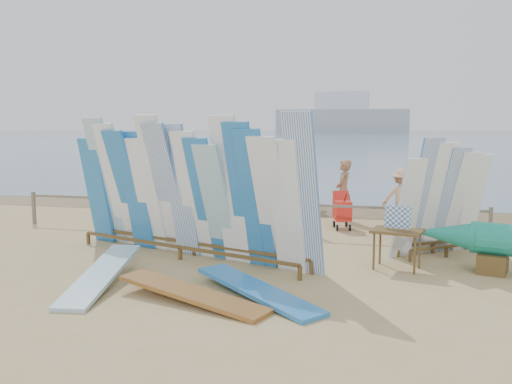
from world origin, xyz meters
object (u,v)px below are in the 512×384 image
(beachgoer_8, at_px, (458,197))
(beach_chair_left, at_px, (258,217))
(flat_board_d, at_px, (258,298))
(beachgoer_5, at_px, (303,187))
(flat_board_a, at_px, (101,286))
(beachgoer_2, at_px, (127,189))
(flat_board_c, at_px, (192,302))
(beachgoer_11, at_px, (186,181))
(beachgoer_9, at_px, (401,197))
(main_surfboard_rack, at_px, (187,194))
(beachgoer_extra_1, at_px, (116,184))
(beachgoer_1, at_px, (183,186))
(beachgoer_4, at_px, (197,191))
(stroller, at_px, (342,214))
(beach_chair_right, at_px, (256,219))
(vendor_table, at_px, (397,248))
(side_surfboard_rack, at_px, (441,203))
(beachgoer_7, at_px, (343,191))

(beachgoer_8, bearing_deg, beach_chair_left, 72.20)
(flat_board_d, bearing_deg, beachgoer_5, 42.19)
(flat_board_a, bearing_deg, beachgoer_2, 105.05)
(flat_board_a, height_order, flat_board_c, flat_board_a)
(flat_board_a, height_order, beachgoer_11, beachgoer_11)
(beachgoer_9, xyz_separation_m, beachgoer_2, (-7.80, -0.82, 0.10))
(main_surfboard_rack, height_order, beachgoer_5, main_surfboard_rack)
(main_surfboard_rack, distance_m, beachgoer_extra_1, 7.76)
(flat_board_d, bearing_deg, beachgoer_1, 66.84)
(beachgoer_4, bearing_deg, beachgoer_8, -143.30)
(stroller, height_order, beachgoer_11, beachgoer_11)
(main_surfboard_rack, height_order, beach_chair_right, main_surfboard_rack)
(beach_chair_right, height_order, beachgoer_extra_1, beachgoer_extra_1)
(vendor_table, relative_size, beach_chair_left, 1.53)
(main_surfboard_rack, bearing_deg, vendor_table, 19.96)
(flat_board_d, relative_size, beachgoer_2, 1.51)
(main_surfboard_rack, xyz_separation_m, beach_chair_left, (0.61, 3.87, -1.11))
(flat_board_a, distance_m, beachgoer_2, 6.84)
(beachgoer_8, relative_size, beachgoer_4, 0.94)
(main_surfboard_rack, distance_m, side_surfboard_rack, 5.37)
(beachgoer_8, bearing_deg, beachgoer_2, 68.38)
(flat_board_c, distance_m, beachgoer_extra_1, 10.61)
(flat_board_a, distance_m, stroller, 7.22)
(beachgoer_extra_1, xyz_separation_m, beachgoer_7, (7.67, -0.89, 0.11))
(flat_board_c, bearing_deg, beachgoer_4, 38.79)
(stroller, bearing_deg, flat_board_a, -134.19)
(vendor_table, height_order, stroller, vendor_table)
(beach_chair_left, xyz_separation_m, beachgoer_11, (-3.40, 3.32, 0.58))
(stroller, bearing_deg, flat_board_c, -119.13)
(beachgoer_9, bearing_deg, flat_board_a, 53.61)
(beachgoer_1, height_order, beachgoer_2, beachgoer_2)
(flat_board_c, distance_m, beachgoer_7, 8.10)
(beachgoer_5, bearing_deg, flat_board_d, 34.85)
(main_surfboard_rack, relative_size, beachgoer_8, 3.37)
(beachgoer_9, bearing_deg, stroller, 27.78)
(vendor_table, height_order, flat_board_c, vendor_table)
(flat_board_a, bearing_deg, main_surfboard_rack, 64.58)
(side_surfboard_rack, bearing_deg, beachgoer_2, 127.42)
(flat_board_a, distance_m, beach_chair_right, 6.03)
(flat_board_d, xyz_separation_m, beachgoer_5, (-0.66, 9.09, 0.78))
(vendor_table, distance_m, beachgoer_8, 4.79)
(main_surfboard_rack, height_order, flat_board_d, main_surfboard_rack)
(flat_board_c, distance_m, beachgoer_4, 6.90)
(beachgoer_8, bearing_deg, beachgoer_1, 56.72)
(beach_chair_left, distance_m, beachgoer_4, 1.87)
(flat_board_c, distance_m, beachgoer_11, 10.68)
(side_surfboard_rack, relative_size, flat_board_d, 0.94)
(beachgoer_1, distance_m, beachgoer_7, 5.17)
(flat_board_d, relative_size, beachgoer_1, 1.61)
(main_surfboard_rack, distance_m, flat_board_c, 3.22)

